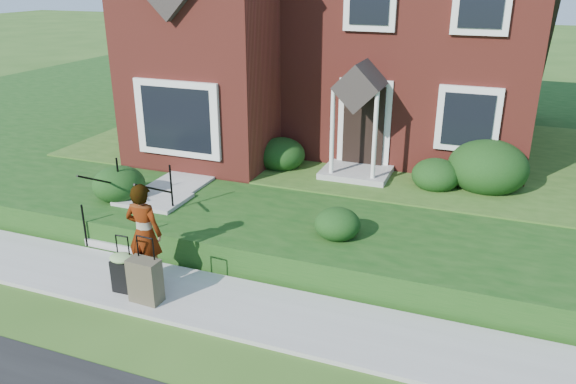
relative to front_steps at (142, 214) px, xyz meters
The scene contains 9 objects.
ground 3.14m from the front_steps, 36.42° to the right, with size 120.00×120.00×0.00m, color #2D5119.
sidewalk 3.14m from the front_steps, 36.42° to the right, with size 60.00×1.60×0.08m, color #9E9B93.
terrace 11.15m from the front_steps, 54.33° to the left, with size 44.00×20.00×0.60m, color #143E11.
walkway 3.16m from the front_steps, 90.00° to the left, with size 1.20×6.00×0.06m, color #9E9B93.
front_steps is the anchor object (origin of this frame).
foundation_shrubs 4.75m from the front_steps, 42.28° to the left, with size 9.73×4.99×1.25m.
woman 2.14m from the front_steps, 52.76° to the right, with size 0.67×0.44×1.83m, color #999999.
suitcase_black 2.41m from the front_steps, 62.59° to the right, with size 0.44×0.36×1.04m.
suitcase_olive 2.80m from the front_steps, 54.12° to the right, with size 0.55×0.32×1.15m.
Camera 1 is at (4.25, -7.12, 5.23)m, focal length 35.00 mm.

